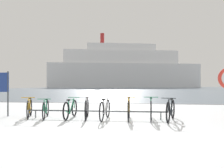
% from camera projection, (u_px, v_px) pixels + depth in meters
% --- Properties ---
extents(ground, '(80.00, 132.00, 0.08)m').
position_uv_depth(ground, '(143.00, 90.00, 58.93)').
color(ground, silver).
extents(bike_rack, '(5.04, 0.19, 0.31)m').
position_uv_depth(bike_rack, '(96.00, 111.00, 8.59)').
color(bike_rack, '#4C5156').
rests_on(bike_rack, ground).
extents(bicycle_0, '(0.69, 1.52, 0.78)m').
position_uv_depth(bicycle_0, '(29.00, 108.00, 8.94)').
color(bicycle_0, black).
rests_on(bicycle_0, ground).
extents(bicycle_1, '(0.61, 1.61, 0.74)m').
position_uv_depth(bicycle_1, '(46.00, 109.00, 8.78)').
color(bicycle_1, black).
rests_on(bicycle_1, ground).
extents(bicycle_2, '(0.46, 1.69, 0.75)m').
position_uv_depth(bicycle_2, '(70.00, 109.00, 8.75)').
color(bicycle_2, black).
rests_on(bicycle_2, ground).
extents(bicycle_3, '(0.49, 1.68, 0.81)m').
position_uv_depth(bicycle_3, '(87.00, 108.00, 8.70)').
color(bicycle_3, black).
rests_on(bicycle_3, ground).
extents(bicycle_4, '(0.46, 1.75, 0.79)m').
position_uv_depth(bicycle_4, '(105.00, 109.00, 8.43)').
color(bicycle_4, black).
rests_on(bicycle_4, ground).
extents(bicycle_5, '(0.46, 1.72, 0.83)m').
position_uv_depth(bicycle_5, '(129.00, 109.00, 8.35)').
color(bicycle_5, black).
rests_on(bicycle_5, ground).
extents(bicycle_6, '(0.46, 1.74, 0.83)m').
position_uv_depth(bicycle_6, '(151.00, 109.00, 8.31)').
color(bicycle_6, black).
rests_on(bicycle_6, ground).
extents(bicycle_7, '(0.56, 1.74, 0.80)m').
position_uv_depth(bicycle_7, '(171.00, 110.00, 8.14)').
color(bicycle_7, black).
rests_on(bicycle_7, ground).
extents(info_sign, '(0.55, 0.08, 1.74)m').
position_uv_depth(info_sign, '(2.00, 86.00, 9.32)').
color(info_sign, '#33383D').
rests_on(info_sign, ground).
extents(ferry_ship, '(57.80, 22.55, 20.73)m').
position_uv_depth(ferry_ship, '(123.00, 70.00, 92.88)').
color(ferry_ship, silver).
rests_on(ferry_ship, ground).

